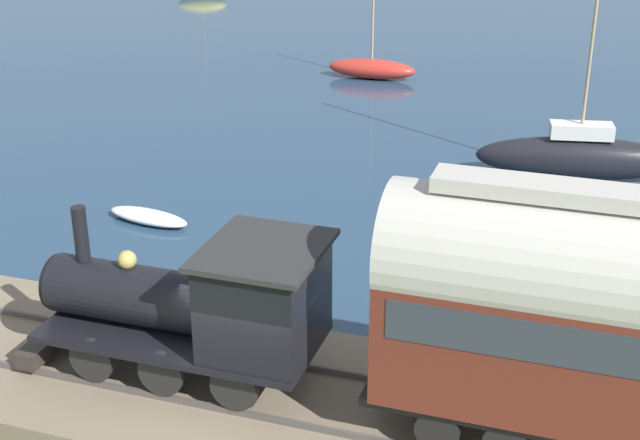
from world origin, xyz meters
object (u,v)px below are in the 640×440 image
Objects in this scene: sailboat_black at (578,156)px; sailboat_red at (372,68)px; steam_locomotive at (206,301)px; rowboat_far_out at (487,276)px; rowboat_near_shore at (148,217)px.

sailboat_black is 1.75× the size of sailboat_red.
sailboat_black reaches higher than sailboat_red.
sailboat_red is (25.05, 3.68, -1.61)m from steam_locomotive.
rowboat_far_out is (-8.15, 1.58, -0.57)m from sailboat_black.
steam_locomotive is at bearing 147.04° from sailboat_black.
sailboat_black is at bearing -47.32° from rowboat_near_shore.
sailboat_black reaches higher than rowboat_near_shore.
rowboat_near_shore is 9.62m from rowboat_far_out.
steam_locomotive is 8.01m from rowboat_far_out.
rowboat_near_shore is 1.26× the size of rowboat_far_out.
sailboat_red is 20.22m from rowboat_far_out.
sailboat_red is 2.55× the size of rowboat_far_out.
steam_locomotive is 2.18× the size of rowboat_near_shore.
rowboat_far_out is (6.48, -4.32, -1.88)m from steam_locomotive.
steam_locomotive is at bearing -134.73° from rowboat_near_shore.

